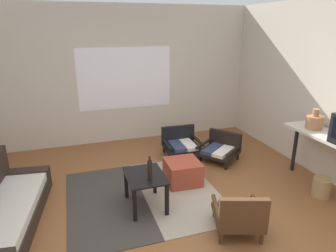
# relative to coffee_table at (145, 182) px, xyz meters

# --- Properties ---
(ground_plane) EXTENTS (7.80, 7.80, 0.00)m
(ground_plane) POSITION_rel_coffee_table_xyz_m (0.25, -0.45, -0.37)
(ground_plane) COLOR brown
(far_wall_with_window) EXTENTS (5.60, 0.13, 2.70)m
(far_wall_with_window) POSITION_rel_coffee_table_xyz_m (0.25, 2.61, 0.98)
(far_wall_with_window) COLOR beige
(far_wall_with_window) RESTS_ON ground
(area_rug) EXTENTS (2.08, 1.99, 0.01)m
(area_rug) POSITION_rel_coffee_table_xyz_m (0.03, 0.26, -0.36)
(area_rug) COLOR #38332D
(area_rug) RESTS_ON ground
(coffee_table) EXTENTS (0.49, 0.64, 0.46)m
(coffee_table) POSITION_rel_coffee_table_xyz_m (0.00, 0.00, 0.00)
(coffee_table) COLOR black
(coffee_table) RESTS_ON ground
(armchair_by_window) EXTENTS (0.66, 0.60, 0.50)m
(armchair_by_window) POSITION_rel_coffee_table_xyz_m (1.04, 1.45, -0.13)
(armchair_by_window) COLOR black
(armchair_by_window) RESTS_ON ground
(armchair_striped_foreground) EXTENTS (0.68, 0.71, 0.57)m
(armchair_striped_foreground) POSITION_rel_coffee_table_xyz_m (0.87, -0.88, -0.11)
(armchair_striped_foreground) COLOR #472D19
(armchair_striped_foreground) RESTS_ON ground
(armchair_corner) EXTENTS (0.84, 0.84, 0.48)m
(armchair_corner) POSITION_rel_coffee_table_xyz_m (1.63, 1.03, -0.15)
(armchair_corner) COLOR black
(armchair_corner) RESTS_ON ground
(ottoman_orange) EXTENTS (0.52, 0.52, 0.36)m
(ottoman_orange) POSITION_rel_coffee_table_xyz_m (0.69, 0.44, -0.19)
(ottoman_orange) COLOR #993D28
(ottoman_orange) RESTS_ON ground
(clay_vase) EXTENTS (0.24, 0.24, 0.30)m
(clay_vase) POSITION_rel_coffee_table_xyz_m (2.58, -0.04, 0.58)
(clay_vase) COLOR #A87047
(clay_vase) RESTS_ON console_shelf
(glass_bottle) EXTENTS (0.06, 0.06, 0.32)m
(glass_bottle) POSITION_rel_coffee_table_xyz_m (0.03, -0.14, 0.23)
(glass_bottle) COLOR black
(glass_bottle) RESTS_ON coffee_table
(wicker_basket) EXTENTS (0.24, 0.24, 0.28)m
(wicker_basket) POSITION_rel_coffee_table_xyz_m (2.40, -0.53, -0.23)
(wicker_basket) COLOR #9E7A4C
(wicker_basket) RESTS_ON ground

